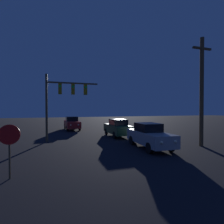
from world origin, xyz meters
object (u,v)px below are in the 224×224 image
car_near (149,136)px  utility_pole (202,90)px  traffic_signal_mast (63,96)px  car_far (72,123)px  car_mid (118,128)px  stop_sign (9,141)px

car_near → utility_pole: 5.08m
car_near → traffic_signal_mast: traffic_signal_mast is taller
car_near → car_far: 13.08m
car_far → utility_pole: bearing=119.0°
car_mid → utility_pole: (4.26, -6.09, 3.21)m
car_near → traffic_signal_mast: (-5.56, 4.50, 2.95)m
traffic_signal_mast → stop_sign: (-2.24, -7.61, -2.33)m
traffic_signal_mast → car_mid: bearing=10.8°
car_near → utility_pole: bearing=173.0°
car_mid → traffic_signal_mast: traffic_signal_mast is taller
car_near → car_mid: size_ratio=1.01×
traffic_signal_mast → utility_pole: bearing=-28.4°
car_far → traffic_signal_mast: 8.55m
car_near → stop_sign: (-7.80, -3.11, 0.62)m
car_mid → car_near: bearing=-86.2°
car_near → utility_pole: utility_pole is taller
traffic_signal_mast → stop_sign: size_ratio=2.65×
car_far → utility_pole: utility_pole is taller
car_far → stop_sign: bearing=74.0°
car_mid → stop_sign: stop_sign is taller
car_near → car_far: (-4.17, 12.39, 0.00)m
utility_pole → car_far: bearing=121.8°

